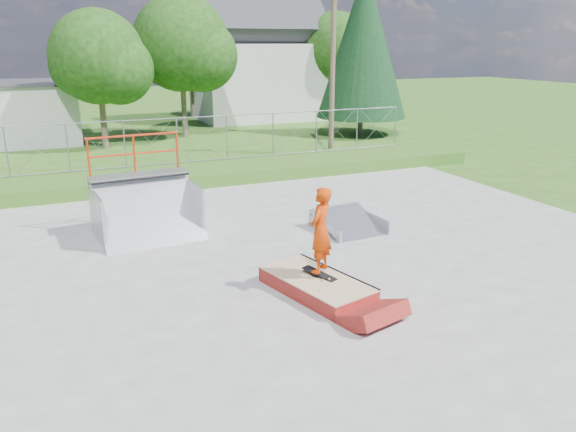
% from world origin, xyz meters
% --- Properties ---
extents(ground, '(120.00, 120.00, 0.00)m').
position_xyz_m(ground, '(0.00, 0.00, 0.00)').
color(ground, '#2D5919').
rests_on(ground, ground).
extents(concrete_pad, '(20.00, 16.00, 0.04)m').
position_xyz_m(concrete_pad, '(0.00, 0.00, 0.02)').
color(concrete_pad, gray).
rests_on(concrete_pad, ground).
extents(grass_berm, '(24.00, 3.00, 0.50)m').
position_xyz_m(grass_berm, '(0.00, 9.50, 0.25)').
color(grass_berm, '#2D5919').
rests_on(grass_berm, ground).
extents(grind_box, '(1.80, 2.73, 0.37)m').
position_xyz_m(grind_box, '(0.17, -1.47, 0.19)').
color(grind_box, maroon).
rests_on(grind_box, concrete_pad).
extents(quarter_pipe, '(2.81, 2.44, 2.64)m').
position_xyz_m(quarter_pipe, '(-2.39, 3.59, 1.32)').
color(quarter_pipe, '#A4A7AC').
rests_on(quarter_pipe, concrete_pad).
extents(flat_bank_ramp, '(1.74, 1.84, 0.50)m').
position_xyz_m(flat_bank_ramp, '(2.81, 1.85, 0.25)').
color(flat_bank_ramp, '#A4A7AC').
rests_on(flat_bank_ramp, concrete_pad).
extents(skateboard, '(0.55, 0.81, 0.13)m').
position_xyz_m(skateboard, '(0.27, -1.42, 0.42)').
color(skateboard, black).
rests_on(skateboard, grind_box).
extents(skater, '(0.77, 0.75, 1.79)m').
position_xyz_m(skater, '(0.27, -1.42, 1.31)').
color(skater, '#C63405').
rests_on(skater, grind_box).
extents(chain_link_fence, '(20.00, 0.06, 1.80)m').
position_xyz_m(chain_link_fence, '(0.00, 10.50, 1.40)').
color(chain_link_fence, gray).
rests_on(chain_link_fence, grass_berm).
extents(gable_house, '(8.40, 6.08, 8.94)m').
position_xyz_m(gable_house, '(9.00, 26.00, 3.84)').
color(gable_house, '#B9BAB5').
rests_on(gable_house, ground).
extents(utility_pole, '(0.24, 0.24, 8.00)m').
position_xyz_m(utility_pole, '(7.50, 12.00, 4.00)').
color(utility_pole, brown).
rests_on(utility_pole, ground).
extents(tree_left_near, '(4.76, 4.48, 6.65)m').
position_xyz_m(tree_left_near, '(-1.75, 17.83, 4.24)').
color(tree_left_near, brown).
rests_on(tree_left_near, ground).
extents(tree_center, '(5.44, 5.12, 7.60)m').
position_xyz_m(tree_center, '(2.78, 19.81, 4.85)').
color(tree_center, brown).
rests_on(tree_center, ground).
extents(tree_right_far, '(5.10, 4.80, 7.12)m').
position_xyz_m(tree_right_far, '(14.27, 23.82, 4.54)').
color(tree_right_far, brown).
rests_on(tree_right_far, ground).
extents(tree_back_mid, '(4.08, 3.84, 5.70)m').
position_xyz_m(tree_back_mid, '(5.21, 27.86, 3.63)').
color(tree_back_mid, brown).
rests_on(tree_back_mid, ground).
extents(conifer_tree, '(5.04, 5.04, 9.10)m').
position_xyz_m(conifer_tree, '(12.00, 17.00, 5.05)').
color(conifer_tree, brown).
rests_on(conifer_tree, ground).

